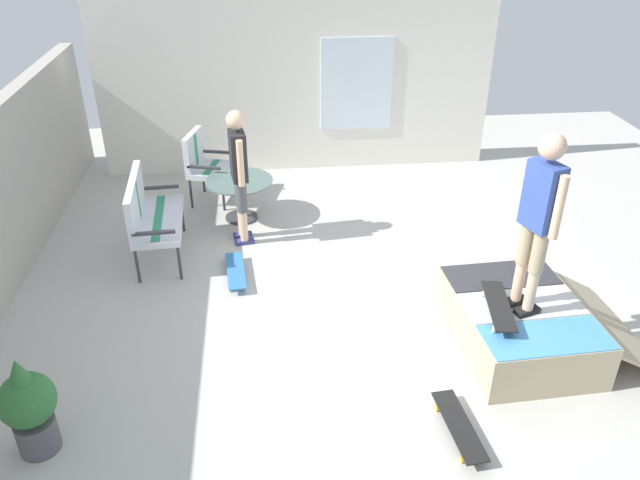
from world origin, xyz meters
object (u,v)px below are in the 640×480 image
object	(u,v)px
patio_bench	(148,211)
person_watching	(239,168)
patio_table	(240,191)
skateboard_on_ramp	(499,306)
skateboard_spare	(459,426)
potted_plant	(28,405)
skate_ramp	(521,324)
person_skater	(539,212)
skateboard_by_bench	(236,271)
patio_chair_near_house	(203,161)

from	to	relation	value
patio_bench	person_watching	world-z (taller)	person_watching
patio_table	skateboard_on_ramp	xyz separation A→B (m)	(-3.12, -2.43, 0.17)
patio_bench	skateboard_spare	bearing A→B (deg)	-137.64
patio_bench	potted_plant	world-z (taller)	patio_bench
skate_ramp	patio_table	bearing A→B (deg)	42.73
patio_table	person_skater	world-z (taller)	person_skater
person_skater	skate_ramp	bearing A→B (deg)	-47.57
patio_table	skateboard_spare	xyz separation A→B (m)	(-4.06, -1.83, -0.32)
patio_bench	skateboard_by_bench	distance (m)	1.29
potted_plant	skate_ramp	bearing A→B (deg)	-78.45
patio_chair_near_house	skateboard_by_bench	bearing A→B (deg)	-167.75
skateboard_by_bench	skateboard_on_ramp	xyz separation A→B (m)	(-1.63, -2.49, 0.49)
skate_ramp	skateboard_on_ramp	world-z (taller)	skateboard_on_ramp
potted_plant	skateboard_on_ramp	bearing A→B (deg)	-79.39
skate_ramp	person_watching	xyz separation A→B (m)	(2.37, 2.72, 0.76)
person_watching	skateboard_on_ramp	bearing A→B (deg)	-136.22
person_watching	potted_plant	distance (m)	3.67
skateboard_on_ramp	skateboard_spare	bearing A→B (deg)	147.25
person_skater	skateboard_spare	xyz separation A→B (m)	(-1.01, 0.86, -1.42)
patio_bench	skate_ramp	bearing A→B (deg)	-118.68
patio_table	skateboard_spare	world-z (taller)	patio_table
patio_chair_near_house	skateboard_spare	distance (m)	5.26
patio_table	potted_plant	world-z (taller)	potted_plant
patio_chair_near_house	person_skater	world-z (taller)	person_skater
person_skater	patio_bench	bearing A→B (deg)	60.05
skateboard_spare	patio_chair_near_house	bearing A→B (deg)	26.50
patio_table	skateboard_spare	distance (m)	4.47
skateboard_by_bench	skateboard_on_ramp	world-z (taller)	skateboard_on_ramp
person_watching	person_skater	distance (m)	3.64
skate_ramp	skateboard_spare	world-z (taller)	skate_ramp
skateboard_on_ramp	patio_chair_near_house	bearing A→B (deg)	38.20
person_watching	skateboard_spare	bearing A→B (deg)	-152.54
person_watching	skateboard_spare	xyz separation A→B (m)	(-3.45, -1.79, -0.92)
potted_plant	person_watching	bearing A→B (deg)	-26.33
patio_bench	person_watching	distance (m)	1.20
patio_chair_near_house	skateboard_spare	world-z (taller)	patio_chair_near_house
person_watching	skateboard_spare	size ratio (longest dim) A/B	2.11
person_watching	person_skater	xyz separation A→B (m)	(-2.44, -2.65, 0.50)
skate_ramp	skateboard_on_ramp	size ratio (longest dim) A/B	2.28
patio_bench	skateboard_spare	size ratio (longest dim) A/B	1.57
skateboard_spare	skate_ramp	bearing A→B (deg)	-40.78
patio_table	skateboard_by_bench	world-z (taller)	patio_table
patio_chair_near_house	patio_table	bearing A→B (deg)	-140.66
person_skater	potted_plant	bearing A→B (deg)	100.86
person_skater	potted_plant	world-z (taller)	person_skater
skate_ramp	skateboard_by_bench	bearing A→B (deg)	61.94
patio_table	potted_plant	xyz separation A→B (m)	(-3.87, 1.58, 0.06)
patio_chair_near_house	patio_table	distance (m)	0.83
person_watching	patio_chair_near_house	bearing A→B (deg)	23.74
skateboard_spare	skateboard_on_ramp	world-z (taller)	skateboard_on_ramp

